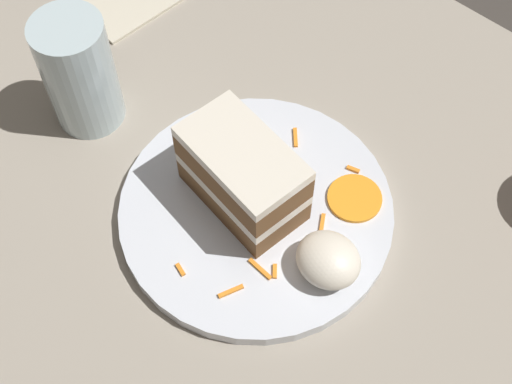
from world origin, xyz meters
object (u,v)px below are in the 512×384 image
(cake_slice, at_px, (243,174))
(cream_dollop, at_px, (328,260))
(plate, at_px, (256,211))
(drinking_glass, at_px, (84,76))
(orange_garnish, at_px, (355,198))

(cake_slice, distance_m, cream_dollop, 0.11)
(cake_slice, relative_size, cream_dollop, 2.10)
(plate, relative_size, drinking_glass, 2.05)
(plate, bearing_deg, cream_dollop, -3.85)
(orange_garnish, bearing_deg, drinking_glass, -162.85)
(orange_garnish, bearing_deg, cake_slice, -140.24)
(orange_garnish, relative_size, drinking_glass, 0.41)
(orange_garnish, height_order, drinking_glass, drinking_glass)
(plate, relative_size, orange_garnish, 4.99)
(cream_dollop, bearing_deg, cake_slice, 176.40)
(plate, distance_m, orange_garnish, 0.10)
(cake_slice, height_order, cream_dollop, cake_slice)
(cream_dollop, height_order, drinking_glass, drinking_glass)
(drinking_glass, bearing_deg, cream_dollop, 2.07)
(cream_dollop, xyz_separation_m, orange_garnish, (-0.03, 0.08, -0.02))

